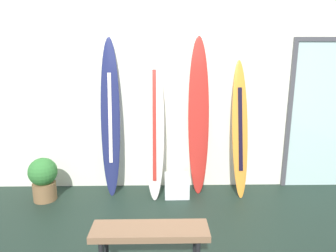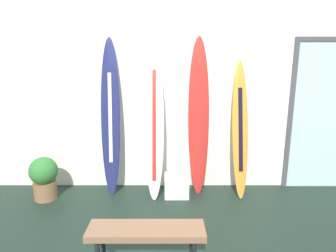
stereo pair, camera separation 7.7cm
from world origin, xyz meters
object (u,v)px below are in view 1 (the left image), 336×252
potted_plant (43,178)px  surfboard_crimson (199,118)px  surfboard_navy (110,118)px  display_block_left (177,185)px  glass_door (323,113)px  bench (150,234)px  surfboard_ivory (154,125)px  surfboard_sunset (240,131)px

potted_plant → surfboard_crimson: bearing=6.7°
surfboard_navy → display_block_left: surfboard_navy is taller
surfboard_crimson → glass_door: size_ratio=1.01×
display_block_left → bench: (-0.31, -1.55, 0.25)m
surfboard_navy → potted_plant: surfboard_navy is taller
glass_door → surfboard_crimson: bearing=-174.9°
surfboard_ivory → glass_door: 2.50m
display_block_left → potted_plant: potted_plant is taller
surfboard_ivory → glass_door: bearing=6.0°
surfboard_crimson → glass_door: (1.86, 0.17, 0.04)m
glass_door → potted_plant: bearing=-174.1°
surfboard_crimson → surfboard_ivory: bearing=-171.4°
surfboard_navy → display_block_left: bearing=-7.8°
surfboard_navy → glass_door: size_ratio=1.00×
surfboard_crimson → surfboard_sunset: (0.57, -0.07, -0.17)m
surfboard_sunset → surfboard_crimson: bearing=172.7°
display_block_left → bench: bench is taller
surfboard_crimson → bench: bearing=-110.2°
surfboard_sunset → glass_door: bearing=10.5°
glass_door → surfboard_sunset: bearing=-169.5°
surfboard_navy → bench: bearing=-70.0°
glass_door → potted_plant: 4.11m
surfboard_ivory → potted_plant: bearing=-174.1°
surfboard_ivory → display_block_left: surfboard_ivory is taller
glass_door → bench: 3.19m
surfboard_sunset → bench: 2.08m
glass_door → potted_plant: (-4.01, -0.42, -0.81)m
surfboard_navy → bench: surfboard_navy is taller
surfboard_ivory → glass_door: size_ratio=0.92×
potted_plant → bench: 2.09m
display_block_left → glass_door: size_ratio=0.16×
surfboard_ivory → surfboard_sunset: (1.19, 0.02, -0.09)m
surfboard_navy → surfboard_crimson: (1.23, 0.01, -0.01)m
bench → surfboard_crimson: bearing=69.8°
surfboard_ivory → surfboard_sunset: bearing=0.9°
surfboard_sunset → glass_door: glass_door is taller
surfboard_sunset → surfboard_ivory: bearing=-179.1°
surfboard_crimson → potted_plant: size_ratio=3.69×
potted_plant → surfboard_navy: bearing=14.7°
surfboard_crimson → display_block_left: bearing=-155.8°
surfboard_navy → potted_plant: size_ratio=3.66×
surfboard_navy → surfboard_ivory: 0.63m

